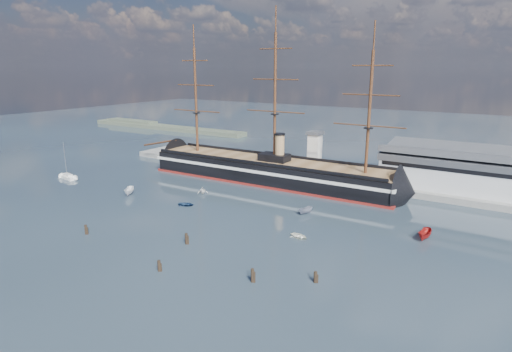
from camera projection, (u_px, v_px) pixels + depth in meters
The scene contains 18 objects.
ground at pixel (258, 200), 129.09m from camera, with size 600.00×600.00×0.00m, color #222D39.
quay at pixel (335, 179), 153.39m from camera, with size 180.00×18.00×2.00m, color slate.
warehouse at pixel (490, 172), 129.84m from camera, with size 63.00×21.00×11.60m.
quay_tower at pixel (315, 152), 152.12m from camera, with size 5.00×5.00×15.00m.
shoreline at pixel (155, 126), 278.52m from camera, with size 120.00×10.00×4.00m.
warship at pixel (265, 170), 149.51m from camera, with size 113.00×17.60×53.94m.
sailboat at pixel (68, 177), 153.50m from camera, with size 8.55×3.90×13.19m.
motorboat_a at pixel (130, 195), 134.45m from camera, with size 7.41×2.72×2.96m, color white.
motorboat_b at pixel (186, 206), 124.05m from camera, with size 2.87×1.15×1.34m, color navy.
motorboat_c at pixel (305, 214), 117.27m from camera, with size 5.80×2.13×2.32m, color gray.
motorboat_d at pixel (203, 193), 136.12m from camera, with size 6.23×2.70×2.28m, color white.
motorboat_e at pixel (299, 238), 100.77m from camera, with size 2.88×1.15×1.34m, color white.
motorboat_f at pixel (425, 239), 100.02m from camera, with size 7.19×2.64×2.88m, color #A11A17.
piling_near_left at pixel (86, 234), 103.13m from camera, with size 0.64×0.64×3.08m, color black.
piling_near_mid at pixel (159, 271), 84.56m from camera, with size 0.64×0.64×2.99m, color black.
piling_near_right at pixel (252, 282), 80.27m from camera, with size 0.64×0.64×3.43m, color black.
piling_far_right at pixel (315, 282), 80.13m from camera, with size 0.64×0.64×2.93m, color black.
piling_extra at pixel (187, 244), 97.36m from camera, with size 0.64×0.64×3.33m, color black.
Camera 1 is at (65.20, -64.49, 39.36)m, focal length 30.00 mm.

